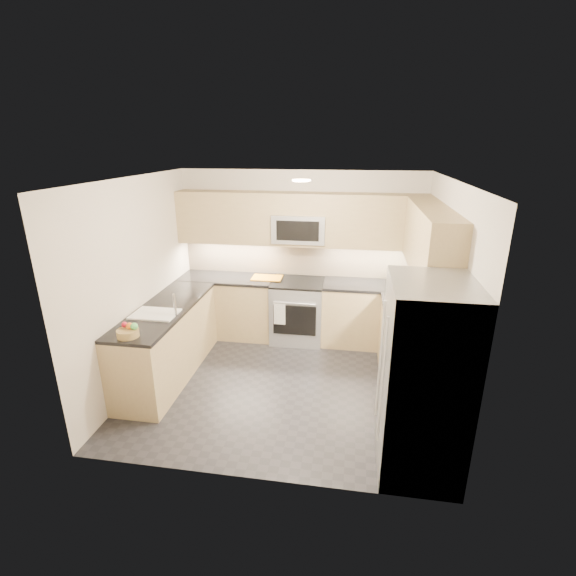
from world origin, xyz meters
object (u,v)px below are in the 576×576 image
object	(u,v)px
utensil_bowl	(397,281)
cutting_board	(267,278)
gas_range	(298,311)
refrigerator	(424,379)
microwave	(299,228)
fruit_basket	(128,333)

from	to	relation	value
utensil_bowl	cutting_board	world-z (taller)	utensil_bowl
gas_range	refrigerator	bearing A→B (deg)	-59.12
gas_range	utensil_bowl	world-z (taller)	utensil_bowl
gas_range	cutting_board	world-z (taller)	cutting_board
microwave	refrigerator	bearing A→B (deg)	-60.38
utensil_bowl	cutting_board	size ratio (longest dim) A/B	0.65
utensil_bowl	fruit_basket	bearing A→B (deg)	-144.22
microwave	cutting_board	xyz separation A→B (m)	(-0.48, -0.07, -0.75)
utensil_bowl	fruit_basket	distance (m)	3.61
gas_range	cutting_board	distance (m)	0.69
microwave	fruit_basket	bearing A→B (deg)	-123.89
cutting_board	fruit_basket	size ratio (longest dim) A/B	1.97
cutting_board	utensil_bowl	bearing A→B (deg)	-2.03
gas_range	fruit_basket	distance (m)	2.66
cutting_board	fruit_basket	world-z (taller)	fruit_basket
gas_range	refrigerator	distance (m)	2.86
utensil_bowl	fruit_basket	xyz separation A→B (m)	(-2.93, -2.11, -0.04)
microwave	refrigerator	distance (m)	3.04
microwave	fruit_basket	xyz separation A→B (m)	(-1.51, -2.25, -0.72)
microwave	refrigerator	world-z (taller)	microwave
refrigerator	utensil_bowl	world-z (taller)	refrigerator
cutting_board	microwave	bearing A→B (deg)	8.51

